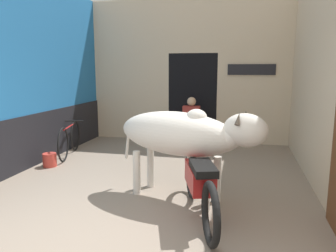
{
  "coord_description": "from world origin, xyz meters",
  "views": [
    {
      "loc": [
        1.41,
        -2.77,
        1.88
      ],
      "look_at": [
        0.2,
        2.51,
        0.93
      ],
      "focal_mm": 35.0,
      "sensor_mm": 36.0,
      "label": 1
    }
  ],
  "objects_px": {
    "cow": "(184,134)",
    "shopkeeper_seated": "(191,121)",
    "plastic_stool": "(178,135)",
    "bicycle": "(70,139)",
    "motorcycle_near": "(200,183)",
    "bucket": "(50,160)"
  },
  "relations": [
    {
      "from": "cow",
      "to": "plastic_stool",
      "type": "bearing_deg",
      "value": 102.69
    },
    {
      "from": "motorcycle_near",
      "to": "plastic_stool",
      "type": "bearing_deg",
      "value": 105.21
    },
    {
      "from": "cow",
      "to": "shopkeeper_seated",
      "type": "xyz_separation_m",
      "value": [
        -0.4,
        3.2,
        -0.33
      ]
    },
    {
      "from": "cow",
      "to": "bicycle",
      "type": "xyz_separation_m",
      "value": [
        -2.86,
        1.85,
        -0.6
      ]
    },
    {
      "from": "bucket",
      "to": "bicycle",
      "type": "bearing_deg",
      "value": 92.23
    },
    {
      "from": "motorcycle_near",
      "to": "plastic_stool",
      "type": "relative_size",
      "value": 4.47
    },
    {
      "from": "motorcycle_near",
      "to": "bicycle",
      "type": "height_order",
      "value": "motorcycle_near"
    },
    {
      "from": "shopkeeper_seated",
      "to": "plastic_stool",
      "type": "height_order",
      "value": "shopkeeper_seated"
    },
    {
      "from": "bicycle",
      "to": "shopkeeper_seated",
      "type": "xyz_separation_m",
      "value": [
        2.46,
        1.34,
        0.28
      ]
    },
    {
      "from": "shopkeeper_seated",
      "to": "plastic_stool",
      "type": "bearing_deg",
      "value": 149.72
    },
    {
      "from": "cow",
      "to": "bicycle",
      "type": "height_order",
      "value": "cow"
    },
    {
      "from": "plastic_stool",
      "to": "bucket",
      "type": "distance_m",
      "value": 3.16
    },
    {
      "from": "plastic_stool",
      "to": "bucket",
      "type": "xyz_separation_m",
      "value": [
        -2.06,
        -2.39,
        -0.1
      ]
    },
    {
      "from": "bicycle",
      "to": "plastic_stool",
      "type": "bearing_deg",
      "value": 36.73
    },
    {
      "from": "motorcycle_near",
      "to": "bicycle",
      "type": "bearing_deg",
      "value": 142.96
    },
    {
      "from": "cow",
      "to": "motorcycle_near",
      "type": "xyz_separation_m",
      "value": [
        0.3,
        -0.53,
        -0.5
      ]
    },
    {
      "from": "shopkeeper_seated",
      "to": "bucket",
      "type": "relative_size",
      "value": 4.66
    },
    {
      "from": "plastic_stool",
      "to": "bucket",
      "type": "height_order",
      "value": "plastic_stool"
    },
    {
      "from": "motorcycle_near",
      "to": "bucket",
      "type": "xyz_separation_m",
      "value": [
        -3.13,
        1.55,
        -0.33
      ]
    },
    {
      "from": "cow",
      "to": "motorcycle_near",
      "type": "height_order",
      "value": "cow"
    },
    {
      "from": "bicycle",
      "to": "shopkeeper_seated",
      "type": "relative_size",
      "value": 1.34
    },
    {
      "from": "bucket",
      "to": "cow",
      "type": "bearing_deg",
      "value": -19.81
    }
  ]
}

